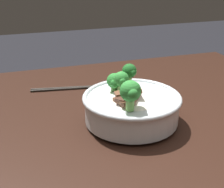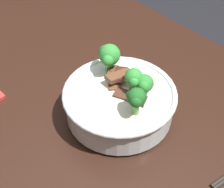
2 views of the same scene
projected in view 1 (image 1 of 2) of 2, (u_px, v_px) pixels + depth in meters
The scene contains 3 objects.
dining_table at pixel (184, 168), 0.77m from camera, with size 1.18×0.98×0.80m.
rice_bowl at pixel (131, 105), 0.77m from camera, with size 0.24×0.24×0.14m.
chopsticks_pair at pixel (67, 88), 0.98m from camera, with size 0.05×0.22×0.01m.
Camera 1 is at (0.55, -0.36, 1.18)m, focal length 49.97 mm.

